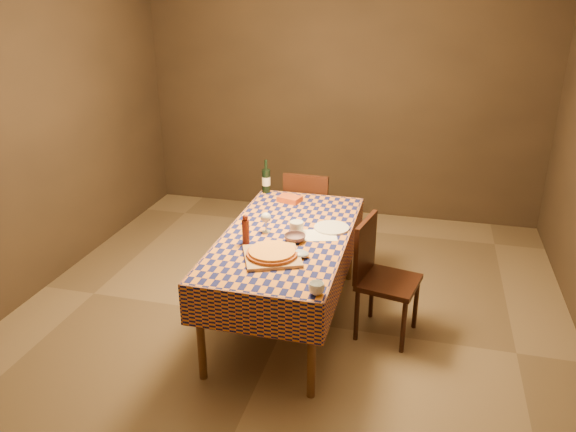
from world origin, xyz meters
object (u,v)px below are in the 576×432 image
at_px(wine_bottle, 266,180).
at_px(chair_right, 379,272).
at_px(white_plate, 332,228).
at_px(dining_table, 286,243).
at_px(pizza, 272,252).
at_px(bowl, 295,238).
at_px(cutting_board, 272,256).
at_px(chair_far, 308,212).

distance_m(wine_bottle, chair_right, 1.43).
bearing_deg(white_plate, dining_table, -148.97).
relative_size(pizza, white_plate, 1.61).
bearing_deg(white_plate, bowl, -127.21).
bearing_deg(bowl, wine_bottle, 117.55).
relative_size(dining_table, white_plate, 6.75).
distance_m(bowl, white_plate, 0.37).
xyz_separation_m(wine_bottle, white_plate, (0.73, -0.67, -0.11)).
height_order(cutting_board, chair_right, chair_right).
bearing_deg(dining_table, wine_bottle, 115.53).
bearing_deg(pizza, wine_bottle, 108.08).
xyz_separation_m(cutting_board, chair_far, (-0.07, 1.49, -0.26)).
bearing_deg(wine_bottle, pizza, -71.92).
xyz_separation_m(bowl, chair_right, (0.62, 0.14, -0.27)).
bearing_deg(chair_right, white_plate, 159.43).
distance_m(bowl, wine_bottle, 1.09).
bearing_deg(cutting_board, dining_table, 90.41).
height_order(wine_bottle, chair_far, wine_bottle).
relative_size(white_plate, chair_far, 0.29).
xyz_separation_m(dining_table, cutting_board, (0.00, -0.41, 0.09)).
relative_size(cutting_board, wine_bottle, 1.23).
height_order(pizza, white_plate, pizza).
bearing_deg(pizza, white_plate, 62.51).
xyz_separation_m(dining_table, chair_right, (0.71, 0.04, -0.17)).
distance_m(dining_table, chair_far, 1.09).
bearing_deg(dining_table, pizza, -89.59).
bearing_deg(chair_right, pizza, -147.48).
relative_size(cutting_board, bowl, 2.39).
xyz_separation_m(bowl, chair_far, (-0.16, 1.18, -0.27)).
relative_size(cutting_board, chair_far, 0.41).
height_order(dining_table, bowl, bowl).
distance_m(cutting_board, chair_far, 1.51).
bearing_deg(pizza, chair_right, 32.52).
bearing_deg(wine_bottle, bowl, -62.45).
relative_size(dining_table, cutting_board, 4.89).
relative_size(dining_table, wine_bottle, 6.04).
bearing_deg(cutting_board, chair_right, 32.52).
distance_m(dining_table, bowl, 0.17).
relative_size(pizza, bowl, 2.78).
bearing_deg(cutting_board, chair_far, 92.56).
height_order(bowl, white_plate, bowl).
distance_m(wine_bottle, chair_far, 0.55).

